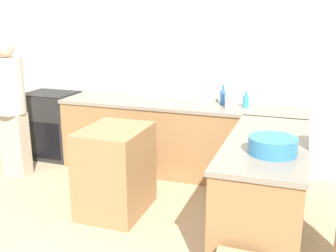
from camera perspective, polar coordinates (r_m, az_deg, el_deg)
wall_back at (r=5.13m, az=2.83°, el=8.84°), size 8.00×0.06×2.70m
counter_back at (r=4.99m, az=1.55°, el=-1.83°), size 3.05×0.67×0.91m
counter_peninsula at (r=3.69m, az=13.75°, el=-8.80°), size 0.69×1.75×0.91m
range_oven at (r=5.84m, az=-16.43°, el=0.16°), size 0.74×0.60×0.93m
island_table at (r=4.05m, az=-7.63°, el=-6.39°), size 0.60×0.77×0.89m
mixing_bowl at (r=3.18m, az=14.94°, el=-2.76°), size 0.38×0.38×0.13m
water_bottle_blue at (r=4.85m, az=7.97°, el=4.22°), size 0.08×0.08×0.24m
dish_soap_bottle at (r=4.73m, az=11.23°, el=3.54°), size 0.07×0.07×0.19m
vinegar_bottle_clear at (r=4.65m, az=8.73°, el=3.98°), size 0.07×0.07×0.29m
person_by_range at (r=5.18m, az=-21.80°, el=2.85°), size 0.35×0.35×1.68m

